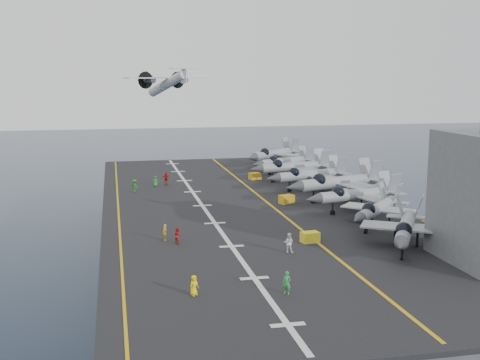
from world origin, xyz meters
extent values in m
plane|color=#142135|center=(0.00, 0.00, 0.00)|extent=(500.00, 500.00, 0.00)
cube|color=#56595E|center=(0.00, 0.00, 5.00)|extent=(36.00, 90.00, 10.00)
cube|color=black|center=(0.00, 0.00, 10.20)|extent=(38.00, 92.00, 0.40)
cube|color=gold|center=(3.00, 0.00, 10.42)|extent=(0.35, 90.00, 0.02)
cube|color=silver|center=(-6.00, 0.00, 10.42)|extent=(0.50, 90.00, 0.02)
cube|color=gold|center=(-17.00, 0.00, 10.42)|extent=(0.25, 90.00, 0.02)
cube|color=gold|center=(18.50, 0.00, 10.42)|extent=(0.25, 90.00, 0.02)
imported|color=#FDE308|center=(-11.56, -32.94, 11.22)|extent=(1.18, 1.08, 1.63)
imported|color=gold|center=(-12.40, -16.41, 11.28)|extent=(1.09, 1.26, 1.76)
imported|color=#B21919|center=(-11.22, -17.73, 11.23)|extent=(1.06, 1.19, 1.66)
imported|color=#1E7C29|center=(-14.42, 11.79, 11.34)|extent=(1.28, 1.36, 1.89)
imported|color=red|center=(-9.33, 16.66, 11.43)|extent=(1.47, 1.26, 2.07)
imported|color=#268C33|center=(-11.07, 15.84, 11.23)|extent=(1.16, 0.96, 1.67)
imported|color=green|center=(-4.36, -34.18, 11.33)|extent=(1.33, 1.27, 1.85)
imported|color=white|center=(-0.94, -23.21, 11.38)|extent=(1.40, 1.21, 1.97)
camera|label=1|loc=(-17.42, -77.72, 27.33)|focal=45.00mm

